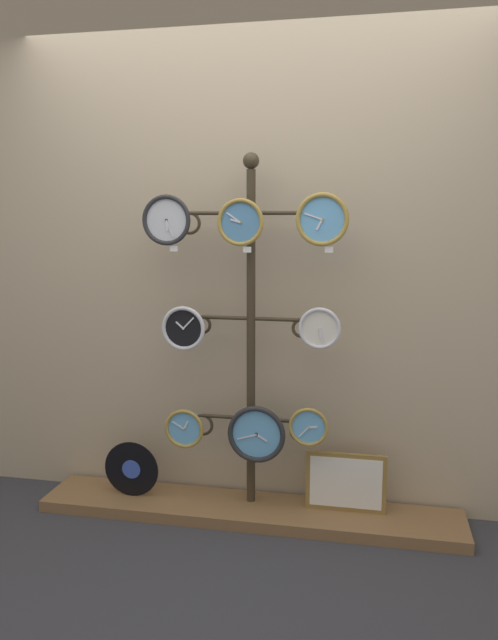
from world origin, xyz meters
TOP-DOWN VIEW (x-y plane):
  - ground_plane at (0.00, 0.00)m, footprint 12.00×12.00m
  - shop_wall at (0.00, 0.57)m, footprint 4.40×0.04m
  - low_shelf at (0.00, 0.35)m, footprint 2.20×0.36m
  - display_stand at (0.00, 0.41)m, footprint 0.75×0.35m
  - clock_top_left at (-0.41, 0.33)m, footprint 0.25×0.04m
  - clock_top_center at (-0.03, 0.32)m, footprint 0.23×0.04m
  - clock_top_right at (0.36, 0.31)m, footprint 0.25×0.04m
  - clock_middle_left at (-0.33, 0.32)m, footprint 0.23×0.04m
  - clock_middle_right at (0.36, 0.33)m, footprint 0.21×0.04m
  - clock_bottom_left at (-0.33, 0.32)m, footprint 0.21×0.04m
  - clock_bottom_center at (0.05, 0.31)m, footprint 0.30×0.04m
  - clock_bottom_right at (0.31, 0.32)m, footprint 0.20×0.04m
  - vinyl_record at (-0.64, 0.34)m, footprint 0.30×0.01m
  - picture_frame at (0.50, 0.39)m, footprint 0.41×0.02m
  - price_tag_upper at (-0.38, 0.33)m, footprint 0.04×0.00m
  - price_tag_mid at (-0.00, 0.32)m, footprint 0.04×0.00m
  - price_tag_lower at (0.39, 0.31)m, footprint 0.04×0.00m

SIDE VIEW (x-z plane):
  - ground_plane at x=0.00m, z-range 0.00..0.00m
  - low_shelf at x=0.00m, z-range 0.00..0.06m
  - vinyl_record at x=-0.64m, z-range 0.06..0.36m
  - picture_frame at x=0.50m, z-range 0.06..0.37m
  - clock_bottom_center at x=0.05m, z-range 0.32..0.61m
  - clock_bottom_left at x=-0.33m, z-range 0.36..0.57m
  - clock_bottom_right at x=0.31m, z-range 0.42..0.62m
  - display_stand at x=0.00m, z-range -0.21..1.65m
  - clock_middle_left at x=-0.33m, z-range 0.88..1.11m
  - clock_middle_right at x=0.36m, z-range 0.91..1.12m
  - price_tag_mid at x=0.00m, z-range 1.38..1.41m
  - price_tag_upper at x=-0.38m, z-range 1.38..1.41m
  - price_tag_lower at x=0.39m, z-range 1.38..1.41m
  - shop_wall at x=0.00m, z-range 0.00..2.80m
  - clock_top_center at x=-0.03m, z-range 1.41..1.64m
  - clock_top_left at x=-0.41m, z-range 1.41..1.66m
  - clock_top_right at x=0.36m, z-range 1.41..1.66m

